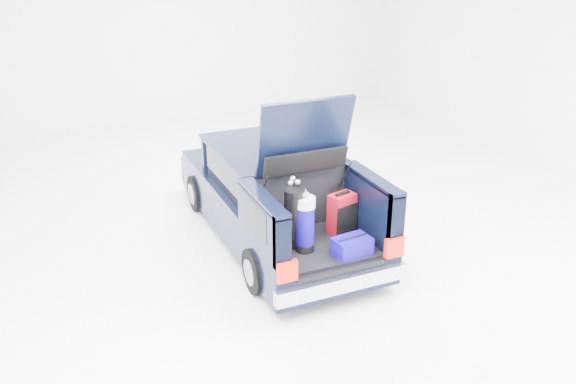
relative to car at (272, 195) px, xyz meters
name	(u,v)px	position (x,y,z in m)	size (l,w,h in m)	color
ground	(275,237)	(0.00, -0.11, -0.67)	(14.00, 14.00, 0.00)	white
car	(272,195)	(0.00, 0.00, 0.00)	(1.87, 4.65, 2.47)	black
red_suitcase	(342,214)	(0.45, -1.41, 0.21)	(0.40, 0.32, 0.59)	maroon
black_golf_bag	(294,217)	(-0.32, -1.54, 0.36)	(0.38, 0.46, 0.97)	black
blue_golf_bag	(305,223)	(-0.23, -1.67, 0.31)	(0.33, 0.33, 0.84)	black
blue_duffel	(352,246)	(0.27, -2.01, 0.04)	(0.51, 0.36, 0.25)	#0E046E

